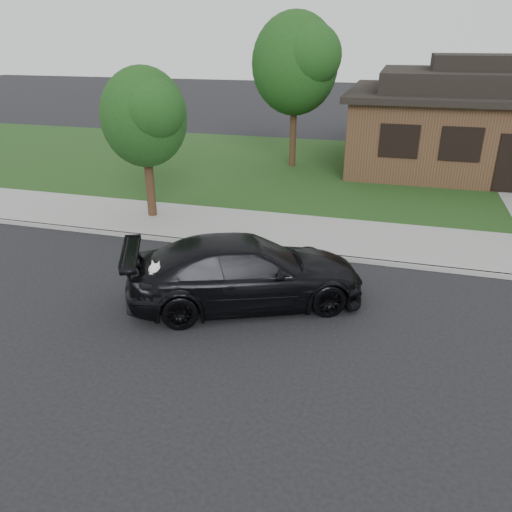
# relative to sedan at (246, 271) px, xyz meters

# --- Properties ---
(ground) EXTENTS (120.00, 120.00, 0.00)m
(ground) POSITION_rel_sedan_xyz_m (2.96, -0.65, -0.75)
(ground) COLOR black
(ground) RESTS_ON ground
(sidewalk) EXTENTS (60.00, 3.00, 0.12)m
(sidewalk) POSITION_rel_sedan_xyz_m (2.96, 4.35, -0.69)
(sidewalk) COLOR gray
(sidewalk) RESTS_ON ground
(curb) EXTENTS (60.00, 0.12, 0.12)m
(curb) POSITION_rel_sedan_xyz_m (2.96, 2.85, -0.69)
(curb) COLOR gray
(curb) RESTS_ON ground
(lawn) EXTENTS (60.00, 13.00, 0.13)m
(lawn) POSITION_rel_sedan_xyz_m (2.96, 12.35, -0.69)
(lawn) COLOR #193814
(lawn) RESTS_ON ground
(sedan) EXTENTS (5.57, 4.08, 1.50)m
(sedan) POSITION_rel_sedan_xyz_m (0.00, 0.00, 0.00)
(sedan) COLOR black
(sedan) RESTS_ON ground
(house) EXTENTS (12.60, 8.60, 4.65)m
(house) POSITION_rel_sedan_xyz_m (6.96, 14.35, 1.38)
(house) COLOR #422B1C
(house) RESTS_ON ground
(tree_0) EXTENTS (3.78, 3.60, 6.34)m
(tree_0) POSITION_rel_sedan_xyz_m (-1.38, 12.23, 3.73)
(tree_0) COLOR #332114
(tree_0) RESTS_ON ground
(tree_2) EXTENTS (2.73, 2.60, 4.59)m
(tree_2) POSITION_rel_sedan_xyz_m (-4.43, 4.46, 2.52)
(tree_2) COLOR #332114
(tree_2) RESTS_ON ground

